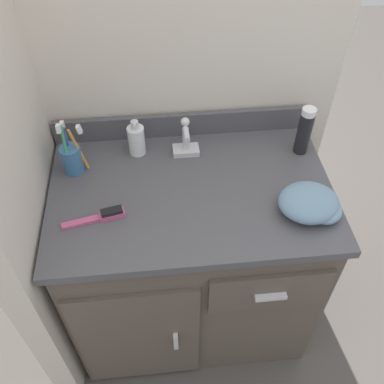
{
  "coord_description": "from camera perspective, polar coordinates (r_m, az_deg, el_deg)",
  "views": [
    {
      "loc": [
        -0.09,
        -0.93,
        1.79
      ],
      "look_at": [
        0.0,
        -0.03,
        0.82
      ],
      "focal_mm": 40.0,
      "sensor_mm": 36.0,
      "label": 1
    }
  ],
  "objects": [
    {
      "name": "soap_dispenser",
      "position": [
        1.47,
        -7.42,
        6.96
      ],
      "size": [
        0.06,
        0.06,
        0.14
      ],
      "color": "white",
      "rests_on": "vanity"
    },
    {
      "name": "hand_towel",
      "position": [
        1.32,
        15.71,
        -1.55
      ],
      "size": [
        0.19,
        0.16,
        0.08
      ],
      "color": "#6B8EA8",
      "rests_on": "vanity"
    },
    {
      "name": "hairbrush",
      "position": [
        1.3,
        -11.83,
        -3.14
      ],
      "size": [
        0.19,
        0.07,
        0.03
      ],
      "rotation": [
        0.0,
        0.0,
        0.21
      ],
      "color": "#C1517F",
      "rests_on": "vanity"
    },
    {
      "name": "backsplash",
      "position": [
        1.54,
        -1.18,
        8.99
      ],
      "size": [
        0.9,
        0.02,
        0.09
      ],
      "color": "#4C4C51",
      "rests_on": "vanity"
    },
    {
      "name": "ground_plane",
      "position": [
        2.02,
        -0.09,
        -15.4
      ],
      "size": [
        6.0,
        6.0,
        0.0
      ],
      "primitive_type": "plane",
      "color": "#4C4742"
    },
    {
      "name": "shaving_cream_can",
      "position": [
        1.49,
        14.76,
        7.88
      ],
      "size": [
        0.05,
        0.05,
        0.18
      ],
      "color": "black",
      "rests_on": "vanity"
    },
    {
      "name": "sink_faucet",
      "position": [
        1.46,
        -0.83,
        6.68
      ],
      "size": [
        0.09,
        0.09,
        0.14
      ],
      "color": "silver",
      "rests_on": "vanity"
    },
    {
      "name": "wall_back",
      "position": [
        1.44,
        -1.56,
        18.59
      ],
      "size": [
        1.08,
        0.08,
        2.2
      ],
      "primitive_type": "cube",
      "color": "beige",
      "rests_on": "ground_plane"
    },
    {
      "name": "vanity",
      "position": [
        1.65,
        -0.14,
        -8.77
      ],
      "size": [
        0.9,
        0.59,
        0.8
      ],
      "color": "brown",
      "rests_on": "ground_plane"
    },
    {
      "name": "toothbrush_cup",
      "position": [
        1.44,
        -15.71,
        4.45
      ],
      "size": [
        0.09,
        0.07,
        0.21
      ],
      "color": "teal",
      "rests_on": "vanity"
    }
  ]
}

